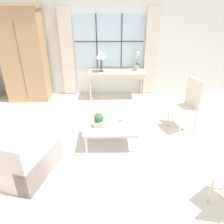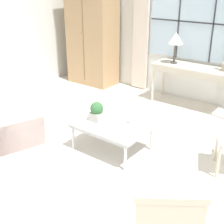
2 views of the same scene
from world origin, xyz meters
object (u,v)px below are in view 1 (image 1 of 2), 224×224
at_px(potted_plant_small, 99,120).
at_px(potted_orchid, 136,64).
at_px(console_table, 117,74).
at_px(table_lamp, 101,55).
at_px(side_chair_wooden, 189,102).
at_px(pillar_candle, 123,118).
at_px(armchair_upholstered, 18,159).
at_px(coffee_table, 111,126).
at_px(armoire, 24,56).

bearing_deg(potted_plant_small, potted_orchid, 67.75).
bearing_deg(console_table, table_lamp, -179.80).
relative_size(side_chair_wooden, pillar_candle, 7.00).
relative_size(armchair_upholstered, coffee_table, 1.20).
bearing_deg(potted_orchid, armoire, -178.03).
xyz_separation_m(armoire, console_table, (2.30, 0.03, -0.50)).
bearing_deg(table_lamp, potted_plant_small, -90.20).
distance_m(armchair_upholstered, potted_plant_small, 1.42).
distance_m(armoire, pillar_candle, 3.12).
relative_size(table_lamp, side_chair_wooden, 0.52).
bearing_deg(armchair_upholstered, console_table, 60.71).
bearing_deg(side_chair_wooden, potted_orchid, 117.15).
xyz_separation_m(console_table, pillar_candle, (0.03, -1.99, -0.18)).
xyz_separation_m(coffee_table, pillar_candle, (0.22, 0.12, 0.11)).
height_order(armoire, pillar_candle, armoire).
bearing_deg(pillar_candle, potted_orchid, 76.92).
xyz_separation_m(armoire, table_lamp, (1.91, 0.03, 0.01)).
relative_size(armoire, console_table, 1.56).
height_order(console_table, armchair_upholstered, armchair_upholstered).
relative_size(potted_orchid, coffee_table, 0.51).
height_order(console_table, potted_orchid, potted_orchid).
height_order(armchair_upholstered, side_chair_wooden, side_chair_wooden).
height_order(table_lamp, potted_plant_small, table_lamp).
distance_m(armoire, table_lamp, 1.91).
xyz_separation_m(potted_orchid, armchair_upholstered, (-2.12, -2.94, -0.64)).
relative_size(table_lamp, pillar_candle, 3.62).
distance_m(armoire, console_table, 2.36).
xyz_separation_m(armoire, pillar_candle, (2.34, -1.96, -0.69)).
xyz_separation_m(table_lamp, armchair_upholstered, (-1.21, -2.87, -0.89)).
height_order(potted_orchid, armchair_upholstered, potted_orchid).
bearing_deg(console_table, side_chair_wooden, -49.53).
distance_m(table_lamp, armchair_upholstered, 3.24).
xyz_separation_m(armchair_upholstered, coffee_table, (1.42, 0.76, 0.09)).
bearing_deg(console_table, potted_orchid, 7.67).
bearing_deg(potted_orchid, armchair_upholstered, -125.80).
bearing_deg(pillar_candle, armoire, 140.01).
distance_m(table_lamp, potted_orchid, 0.94).
bearing_deg(armoire, potted_orchid, 1.97).
bearing_deg(armoire, side_chair_wooden, -23.23).
height_order(potted_orchid, side_chair_wooden, potted_orchid).
distance_m(potted_orchid, potted_plant_small, 2.45).
bearing_deg(table_lamp, potted_orchid, 4.42).
bearing_deg(console_table, pillar_candle, -89.06).
bearing_deg(coffee_table, console_table, 84.81).
distance_m(potted_plant_small, pillar_candle, 0.48).
bearing_deg(pillar_candle, coffee_table, -151.11).
relative_size(coffee_table, pillar_candle, 6.32).
height_order(console_table, coffee_table, console_table).
bearing_deg(armoire, console_table, 0.70).
bearing_deg(table_lamp, armchair_upholstered, -112.92).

